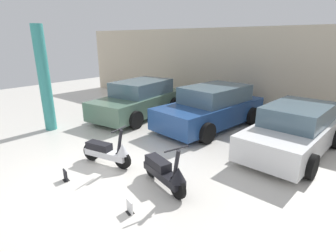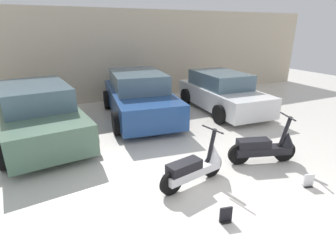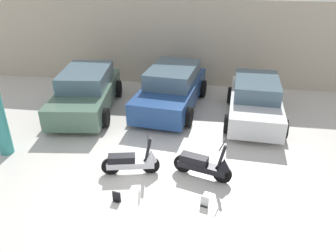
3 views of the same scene
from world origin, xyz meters
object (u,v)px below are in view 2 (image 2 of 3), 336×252
object	(u,v)px
placard_near_right_scooter	(308,181)
car_rear_center	(139,96)
car_rear_left	(39,114)
car_rear_right	(222,92)
scooter_front_right	(266,147)
placard_near_left_scooter	(226,215)
scooter_front_left	(196,166)

from	to	relation	value
placard_near_right_scooter	car_rear_center	bearing A→B (deg)	105.35
car_rear_left	car_rear_right	xyz separation A→B (m)	(5.96, 0.14, -0.05)
placard_near_right_scooter	scooter_front_right	bearing A→B (deg)	92.82
scooter_front_right	placard_near_left_scooter	size ratio (longest dim) A/B	5.76
car_rear_right	placard_near_left_scooter	world-z (taller)	car_rear_right
car_rear_left	placard_near_right_scooter	xyz separation A→B (m)	(4.48, -4.70, -0.58)
scooter_front_left	car_rear_center	distance (m)	4.40
placard_near_right_scooter	placard_near_left_scooter	bearing A→B (deg)	-176.35
car_rear_right	placard_near_right_scooter	size ratio (longest dim) A/B	15.58
scooter_front_right	car_rear_right	distance (m)	4.07
scooter_front_right	placard_near_left_scooter	distance (m)	2.30
scooter_front_left	placard_near_right_scooter	xyz separation A→B (m)	(1.87, -1.00, -0.26)
car_rear_right	placard_near_right_scooter	world-z (taller)	car_rear_right
car_rear_right	placard_near_right_scooter	distance (m)	5.09
car_rear_center	placard_near_right_scooter	size ratio (longest dim) A/B	17.40
car_rear_right	placard_near_left_scooter	bearing A→B (deg)	-31.40
car_rear_center	placard_near_right_scooter	bearing A→B (deg)	22.44
scooter_front_left	placard_near_left_scooter	distance (m)	1.16
scooter_front_right	car_rear_center	world-z (taller)	car_rear_center
scooter_front_left	placard_near_right_scooter	bearing A→B (deg)	-39.81
scooter_front_left	placard_near_right_scooter	size ratio (longest dim) A/B	5.68
car_rear_right	placard_near_right_scooter	bearing A→B (deg)	-13.41
scooter_front_left	scooter_front_right	world-z (taller)	scooter_front_right
scooter_front_right	placard_near_right_scooter	distance (m)	1.11
placard_near_left_scooter	placard_near_right_scooter	world-z (taller)	same
scooter_front_left	scooter_front_right	size ratio (longest dim) A/B	0.99
scooter_front_left	placard_near_left_scooter	xyz separation A→B (m)	(-0.12, -1.13, -0.26)
placard_near_left_scooter	scooter_front_right	bearing A→B (deg)	31.83
scooter_front_right	placard_near_left_scooter	world-z (taller)	scooter_front_right
scooter_front_right	car_rear_right	xyz separation A→B (m)	(1.53, 3.76, 0.26)
car_rear_center	car_rear_right	xyz separation A→B (m)	(2.95, -0.53, -0.06)
car_rear_left	car_rear_center	world-z (taller)	car_rear_center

